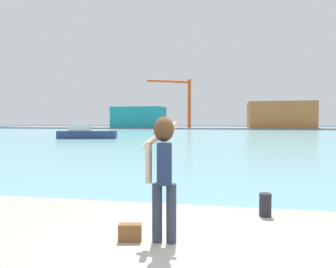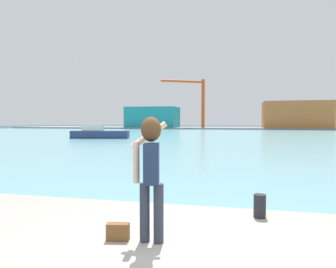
{
  "view_description": "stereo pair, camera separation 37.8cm",
  "coord_description": "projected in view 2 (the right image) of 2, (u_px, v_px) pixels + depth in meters",
  "views": [
    {
      "loc": [
        0.33,
        -4.27,
        2.36
      ],
      "look_at": [
        -1.15,
        3.65,
        2.02
      ],
      "focal_mm": 33.82,
      "sensor_mm": 36.0,
      "label": 1
    },
    {
      "loc": [
        0.7,
        -4.19,
        2.36
      ],
      "look_at": [
        -1.15,
        3.65,
        2.02
      ],
      "focal_mm": 33.82,
      "sensor_mm": 36.0,
      "label": 2
    }
  ],
  "objects": [
    {
      "name": "port_crane",
      "position": [
        197.0,
        97.0,
        93.35
      ],
      "size": [
        11.98,
        7.16,
        14.24
      ],
      "color": "#D84C19",
      "rests_on": "far_shore_dock"
    },
    {
      "name": "harbor_bollard",
      "position": [
        260.0,
        206.0,
        5.5
      ],
      "size": [
        0.21,
        0.21,
        0.4
      ],
      "primitive_type": "cylinder",
      "color": "black",
      "rests_on": "quay_promenade"
    },
    {
      "name": "boat_moored",
      "position": [
        99.0,
        133.0,
        42.14
      ],
      "size": [
        7.82,
        3.37,
        1.92
      ],
      "rotation": [
        0.0,
        0.0,
        0.2
      ],
      "color": "navy",
      "rests_on": "harbor_water"
    },
    {
      "name": "handbag",
      "position": [
        118.0,
        232.0,
        4.46
      ],
      "size": [
        0.34,
        0.2,
        0.24
      ],
      "primitive_type": "cube",
      "rotation": [
        0.0,
        0.0,
        0.2
      ],
      "color": "brown",
      "rests_on": "quay_promenade"
    },
    {
      "name": "harbor_water",
      "position": [
        238.0,
        134.0,
        54.91
      ],
      "size": [
        140.0,
        100.0,
        0.02
      ],
      "primitive_type": "cube",
      "color": "#6BA8B2",
      "rests_on": "ground_plane"
    },
    {
      "name": "person_photographer",
      "position": [
        151.0,
        166.0,
        4.36
      ],
      "size": [
        0.53,
        0.55,
        1.74
      ],
      "rotation": [
        0.0,
        0.0,
        1.77
      ],
      "color": "#2D3342",
      "rests_on": "quay_promenade"
    },
    {
      "name": "ground_plane",
      "position": [
        238.0,
        135.0,
        52.96
      ],
      "size": [
        220.0,
        220.0,
        0.0
      ],
      "primitive_type": "plane",
      "color": "#334751"
    },
    {
      "name": "far_shore_dock",
      "position": [
        240.0,
        128.0,
        93.8
      ],
      "size": [
        140.0,
        20.0,
        0.42
      ],
      "primitive_type": "cube",
      "color": "gray",
      "rests_on": "ground_plane"
    },
    {
      "name": "warehouse_right",
      "position": [
        295.0,
        115.0,
        86.91
      ],
      "size": [
        17.24,
        11.68,
        7.2
      ],
      "primitive_type": "cube",
      "color": "#B26633",
      "rests_on": "far_shore_dock"
    },
    {
      "name": "warehouse_left",
      "position": [
        153.0,
        117.0,
        96.48
      ],
      "size": [
        15.05,
        10.13,
        6.1
      ],
      "primitive_type": "cube",
      "color": "teal",
      "rests_on": "far_shore_dock"
    }
  ]
}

